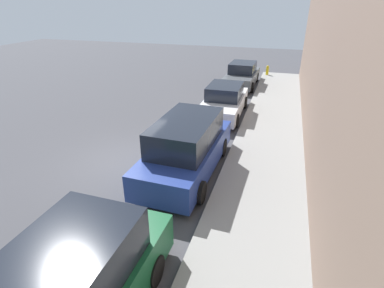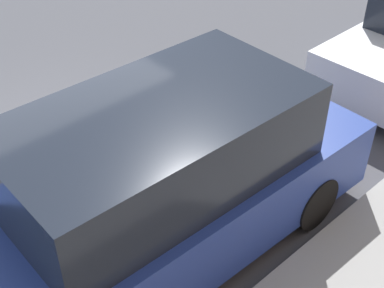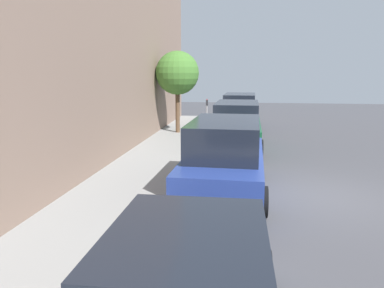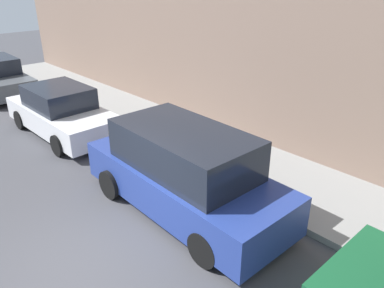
% 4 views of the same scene
% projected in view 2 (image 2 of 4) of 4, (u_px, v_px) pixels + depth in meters
% --- Properties ---
extents(ground_plane, '(60.00, 60.00, 0.00)m').
position_uv_depth(ground_plane, '(51.00, 154.00, 7.43)').
color(ground_plane, '#424247').
extents(parked_minivan_third, '(2.04, 4.95, 1.90)m').
position_uv_depth(parked_minivan_third, '(161.00, 185.00, 5.53)').
color(parked_minivan_third, navy).
rests_on(parked_minivan_third, ground_plane).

